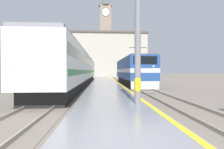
# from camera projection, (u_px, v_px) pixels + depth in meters

# --- Properties ---
(ground_plane) EXTENTS (200.00, 200.00, 0.00)m
(ground_plane) POSITION_uv_depth(u_px,v_px,m) (104.00, 81.00, 34.00)
(ground_plane) COLOR #70665B
(platform) EXTENTS (3.52, 140.00, 0.36)m
(platform) POSITION_uv_depth(u_px,v_px,m) (105.00, 81.00, 29.00)
(platform) COLOR slate
(platform) RESTS_ON ground
(rail_track_near) EXTENTS (2.84, 140.00, 0.16)m
(rail_track_near) POSITION_uv_depth(u_px,v_px,m) (126.00, 82.00, 29.23)
(rail_track_near) COLOR #70665B
(rail_track_near) RESTS_ON ground
(rail_track_far) EXTENTS (2.84, 140.00, 0.16)m
(rail_track_far) POSITION_uv_depth(u_px,v_px,m) (83.00, 82.00, 28.78)
(rail_track_far) COLOR #70665B
(rail_track_far) RESTS_ON ground
(locomotive_train) EXTENTS (2.92, 14.31, 4.61)m
(locomotive_train) POSITION_uv_depth(u_px,v_px,m) (132.00, 71.00, 23.74)
(locomotive_train) COLOR black
(locomotive_train) RESTS_ON ground
(passenger_train) EXTENTS (2.92, 32.63, 4.09)m
(passenger_train) POSITION_uv_depth(u_px,v_px,m) (79.00, 69.00, 24.21)
(passenger_train) COLOR black
(passenger_train) RESTS_ON ground
(catenary_mast) EXTENTS (2.83, 0.31, 7.32)m
(catenary_mast) POSITION_uv_depth(u_px,v_px,m) (140.00, 26.00, 8.07)
(catenary_mast) COLOR gray
(catenary_mast) RESTS_ON platform
(clock_tower) EXTENTS (5.19, 5.19, 30.52)m
(clock_tower) POSITION_uv_depth(u_px,v_px,m) (106.00, 34.00, 67.31)
(clock_tower) COLOR gray
(clock_tower) RESTS_ON ground
(station_building) EXTENTS (23.63, 10.57, 13.43)m
(station_building) POSITION_uv_depth(u_px,v_px,m) (108.00, 56.00, 55.15)
(station_building) COLOR #B7B2A3
(station_building) RESTS_ON ground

